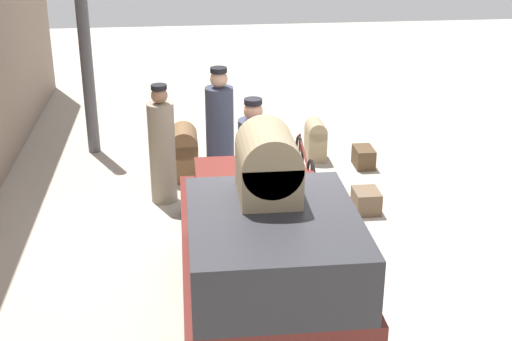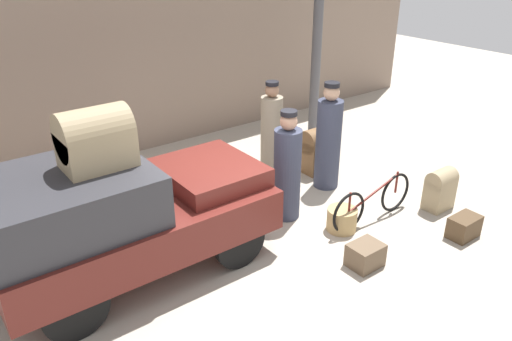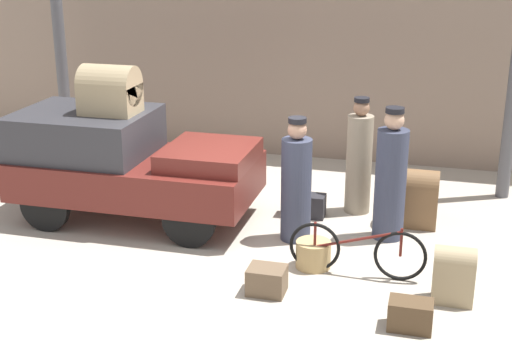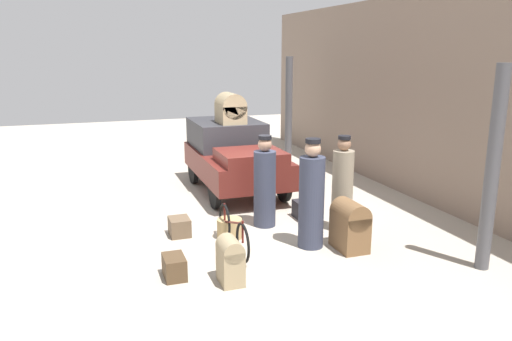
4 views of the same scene
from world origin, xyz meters
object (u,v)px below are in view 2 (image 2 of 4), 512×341
(porter_with_bicycle, at_px, (328,141))
(suitcase_tan_flat, at_px, (318,148))
(suitcase_black_upright, at_px, (365,255))
(trunk_umber_medium, at_px, (251,187))
(trunk_large_brown, at_px, (464,227))
(porter_lifting_near_truck, at_px, (271,135))
(truck, at_px, (120,214))
(conductor_in_dark_uniform, at_px, (287,170))
(bicycle, at_px, (373,201))
(wicker_basket, at_px, (342,219))
(trunk_on_truck_roof, at_px, (95,139))
(suitcase_small_leather, at_px, (440,188))

(porter_with_bicycle, bearing_deg, suitcase_tan_flat, 59.49)
(suitcase_black_upright, bearing_deg, suitcase_tan_flat, 58.66)
(trunk_umber_medium, bearing_deg, trunk_large_brown, -58.90)
(suitcase_black_upright, bearing_deg, porter_lifting_near_truck, 76.38)
(truck, distance_m, trunk_umber_medium, 2.75)
(conductor_in_dark_uniform, bearing_deg, bicycle, -43.21)
(porter_lifting_near_truck, bearing_deg, wicker_basket, -98.14)
(truck, distance_m, trunk_large_brown, 4.88)
(trunk_on_truck_roof, bearing_deg, porter_with_bicycle, 3.38)
(suitcase_small_leather, relative_size, trunk_on_truck_roof, 0.87)
(bicycle, distance_m, trunk_on_truck_roof, 4.21)
(conductor_in_dark_uniform, xyz_separation_m, suitcase_tan_flat, (1.58, 0.95, -0.35))
(conductor_in_dark_uniform, bearing_deg, trunk_on_truck_roof, 176.97)
(trunk_umber_medium, relative_size, trunk_on_truck_roof, 0.81)
(porter_with_bicycle, distance_m, trunk_on_truck_roof, 4.18)
(wicker_basket, xyz_separation_m, suitcase_black_upright, (-0.41, -0.83, -0.01))
(bicycle, bearing_deg, trunk_on_truck_roof, 164.27)
(porter_with_bicycle, bearing_deg, bicycle, -102.02)
(porter_with_bicycle, xyz_separation_m, suitcase_tan_flat, (0.33, 0.56, -0.41))
(trunk_large_brown, height_order, trunk_umber_medium, trunk_umber_medium)
(bicycle, relative_size, trunk_umber_medium, 2.68)
(porter_with_bicycle, height_order, conductor_in_dark_uniform, porter_with_bicycle)
(wicker_basket, relative_size, porter_lifting_near_truck, 0.25)
(suitcase_small_leather, bearing_deg, suitcase_black_upright, -170.77)
(bicycle, xyz_separation_m, trunk_on_truck_roof, (-3.75, 1.06, 1.59))
(truck, bearing_deg, suitcase_black_upright, -34.43)
(suitcase_black_upright, distance_m, trunk_umber_medium, 2.50)
(conductor_in_dark_uniform, relative_size, suitcase_small_leather, 2.55)
(porter_with_bicycle, bearing_deg, suitcase_small_leather, -62.16)
(truck, height_order, porter_with_bicycle, porter_with_bicycle)
(porter_lifting_near_truck, bearing_deg, suitcase_black_upright, -103.62)
(wicker_basket, xyz_separation_m, trunk_large_brown, (1.29, -1.22, -0.01))
(trunk_umber_medium, height_order, trunk_on_truck_roof, trunk_on_truck_roof)
(trunk_large_brown, height_order, suitcase_small_leather, suitcase_small_leather)
(suitcase_small_leather, bearing_deg, porter_with_bicycle, 117.84)
(bicycle, xyz_separation_m, porter_with_bicycle, (0.28, 1.30, 0.52))
(porter_with_bicycle, xyz_separation_m, trunk_large_brown, (0.45, -2.42, -0.69))
(trunk_on_truck_roof, bearing_deg, trunk_large_brown, -25.94)
(suitcase_tan_flat, bearing_deg, trunk_umber_medium, -176.91)
(bicycle, height_order, porter_lifting_near_truck, porter_lifting_near_truck)
(conductor_in_dark_uniform, distance_m, trunk_on_truck_roof, 3.01)
(bicycle, xyz_separation_m, suitcase_tan_flat, (0.61, 1.86, 0.11))
(porter_with_bicycle, relative_size, suitcase_tan_flat, 2.22)
(trunk_large_brown, bearing_deg, porter_lifting_near_truck, 106.75)
(bicycle, bearing_deg, conductor_in_dark_uniform, 136.79)
(suitcase_black_upright, bearing_deg, porter_with_bicycle, 58.43)
(trunk_large_brown, bearing_deg, truck, 153.16)
(truck, xyz_separation_m, conductor_in_dark_uniform, (2.61, -0.15, -0.09))
(truck, relative_size, wicker_basket, 7.81)
(bicycle, height_order, trunk_umber_medium, bicycle)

